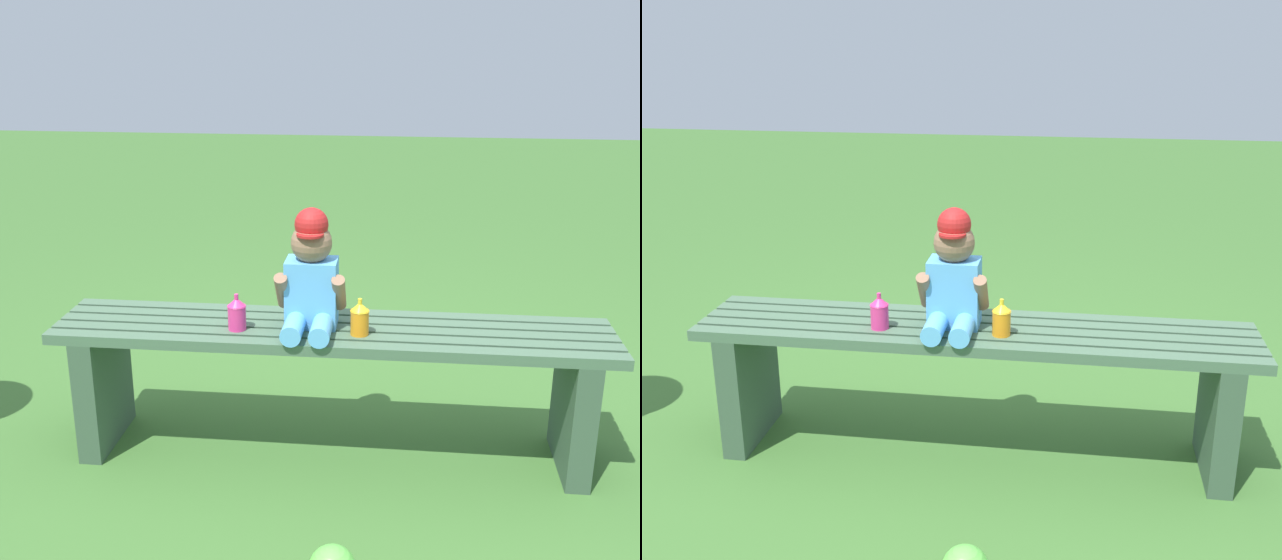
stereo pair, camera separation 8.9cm
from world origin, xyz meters
The scene contains 5 objects.
ground_plane centered at (0.00, 0.00, 0.00)m, with size 16.00×16.00×0.00m, color #3D6B2D.
park_bench centered at (0.00, 0.00, 0.33)m, with size 1.87×0.35×0.48m.
child_figure centered at (-0.07, -0.01, 0.65)m, with size 0.23×0.27×0.40m.
sippy_cup_left centered at (-0.31, -0.06, 0.54)m, with size 0.06×0.06×0.12m.
sippy_cup_right centered at (0.10, -0.06, 0.54)m, with size 0.06×0.06×0.12m.
Camera 1 is at (0.23, -2.42, 1.45)m, focal length 43.73 mm.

